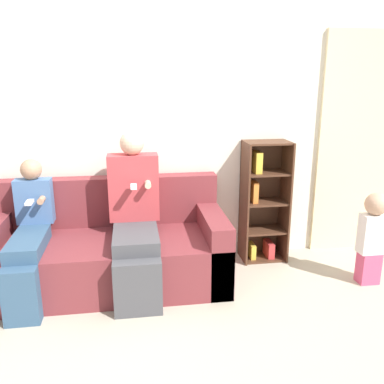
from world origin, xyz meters
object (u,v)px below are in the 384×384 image
Objects in this scene: adult_seated at (135,212)px; toddler_standing at (372,235)px; child_seated at (29,234)px; bookshelf at (263,202)px; couch at (108,252)px.

adult_seated is 2.03m from toddler_standing.
adult_seated is 0.85m from child_seated.
adult_seated is 1.12× the size of bookshelf.
child_seated is 2.12m from bookshelf.
toddler_standing is 0.70× the size of bookshelf.
couch is 1.85× the size of child_seated.
bookshelf is at bearing 17.95° from adult_seated.
child_seated is (-0.59, -0.14, 0.26)m from couch.
child_seated is at bearing -167.53° from bookshelf.
toddler_standing is (2.24, -0.34, 0.16)m from couch.
child_seated is 1.34× the size of toddler_standing.
adult_seated is 1.20× the size of child_seated.
adult_seated is at bearing 3.99° from child_seated.
bookshelf reaches higher than child_seated.
child_seated is at bearing -176.01° from adult_seated.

